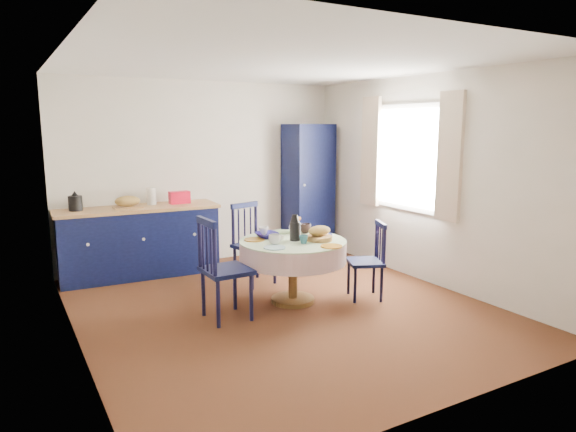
# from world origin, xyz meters

# --- Properties ---
(floor) EXTENTS (4.50, 4.50, 0.00)m
(floor) POSITION_xyz_m (0.00, 0.00, 0.00)
(floor) COLOR black
(floor) RESTS_ON ground
(ceiling) EXTENTS (4.50, 4.50, 0.00)m
(ceiling) POSITION_xyz_m (0.00, 0.00, 2.50)
(ceiling) COLOR white
(ceiling) RESTS_ON wall_back
(wall_back) EXTENTS (4.00, 0.02, 2.50)m
(wall_back) POSITION_xyz_m (0.00, 2.25, 1.25)
(wall_back) COLOR silver
(wall_back) RESTS_ON floor
(wall_left) EXTENTS (0.02, 4.50, 2.50)m
(wall_left) POSITION_xyz_m (-2.00, 0.00, 1.25)
(wall_left) COLOR silver
(wall_left) RESTS_ON floor
(wall_right) EXTENTS (0.02, 4.50, 2.50)m
(wall_right) POSITION_xyz_m (2.00, 0.00, 1.25)
(wall_right) COLOR silver
(wall_right) RESTS_ON floor
(window) EXTENTS (0.10, 1.74, 1.45)m
(window) POSITION_xyz_m (1.95, 0.30, 1.52)
(window) COLOR white
(window) RESTS_ON wall_right
(kitchen_counter) EXTENTS (2.02, 0.73, 1.13)m
(kitchen_counter) POSITION_xyz_m (-1.00, 1.96, 0.46)
(kitchen_counter) COLOR black
(kitchen_counter) RESTS_ON floor
(pantry_cabinet) EXTENTS (0.71, 0.54, 1.92)m
(pantry_cabinet) POSITION_xyz_m (1.55, 2.00, 0.96)
(pantry_cabinet) COLOR black
(pantry_cabinet) RESTS_ON floor
(dining_table) EXTENTS (1.14, 1.14, 0.97)m
(dining_table) POSITION_xyz_m (0.20, 0.11, 0.57)
(dining_table) COLOR brown
(dining_table) RESTS_ON floor
(chair_left) EXTENTS (0.45, 0.47, 1.03)m
(chair_left) POSITION_xyz_m (-0.67, 0.02, 0.52)
(chair_left) COLOR black
(chair_left) RESTS_ON floor
(chair_far) EXTENTS (0.52, 0.50, 0.97)m
(chair_far) POSITION_xyz_m (0.11, 0.96, 0.49)
(chair_far) COLOR black
(chair_far) RESTS_ON floor
(chair_right) EXTENTS (0.49, 0.50, 0.86)m
(chair_right) POSITION_xyz_m (0.98, -0.18, 0.43)
(chair_right) COLOR black
(chair_right) RESTS_ON floor
(mug_a) EXTENTS (0.13, 0.13, 0.10)m
(mug_a) POSITION_xyz_m (-0.07, 0.04, 0.74)
(mug_a) COLOR silver
(mug_a) RESTS_ON dining_table
(mug_b) EXTENTS (0.09, 0.09, 0.09)m
(mug_b) POSITION_xyz_m (0.21, -0.08, 0.73)
(mug_b) COLOR #2B6676
(mug_b) RESTS_ON dining_table
(mug_c) EXTENTS (0.14, 0.14, 0.11)m
(mug_c) POSITION_xyz_m (0.50, 0.37, 0.74)
(mug_c) COLOR black
(mug_c) RESTS_ON dining_table
(mug_d) EXTENTS (0.11, 0.11, 0.10)m
(mug_d) POSITION_xyz_m (0.01, 0.46, 0.74)
(mug_d) COLOR silver
(mug_d) RESTS_ON dining_table
(cobalt_bowl) EXTENTS (0.25, 0.25, 0.06)m
(cobalt_bowl) POSITION_xyz_m (-0.00, 0.35, 0.72)
(cobalt_bowl) COLOR navy
(cobalt_bowl) RESTS_ON dining_table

